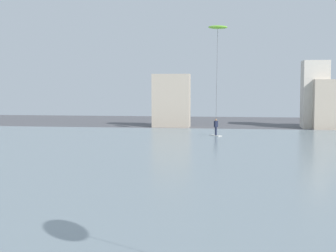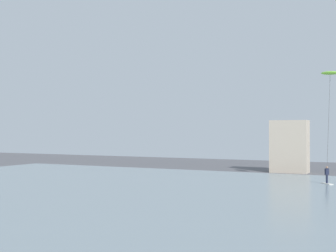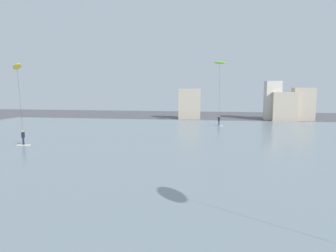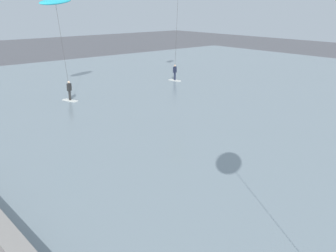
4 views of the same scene
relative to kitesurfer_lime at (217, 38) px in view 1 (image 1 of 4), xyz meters
name	(u,v)px [view 1 (image 1 of 4)]	position (x,y,z in m)	size (l,w,h in m)	color
water_bay	(179,163)	(-1.39, -19.96, -9.59)	(84.00, 52.00, 0.10)	gray
far_shore_buildings	(300,100)	(9.17, 9.26, -6.30)	(26.77, 5.24, 7.86)	#B7A893
kitesurfer_lime	(217,38)	(0.00, 0.00, 0.00)	(2.60, 4.62, 11.00)	silver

